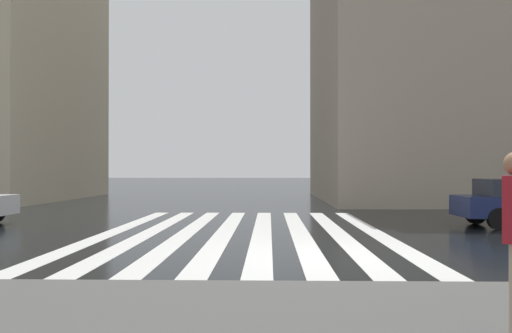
# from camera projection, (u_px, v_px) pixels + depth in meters

# --- Properties ---
(ground_plane) EXTENTS (220.00, 220.00, 0.00)m
(ground_plane) POSITION_uv_depth(u_px,v_px,m) (328.00, 256.00, 10.26)
(ground_plane) COLOR black
(zebra_crossing) EXTENTS (13.00, 7.50, 0.01)m
(zebra_crossing) POSITION_uv_depth(u_px,v_px,m) (244.00, 232.00, 14.30)
(zebra_crossing) COLOR silver
(zebra_crossing) RESTS_ON ground_plane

